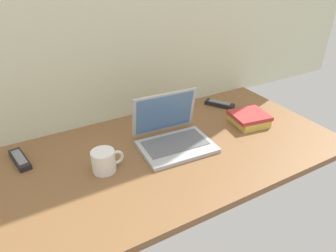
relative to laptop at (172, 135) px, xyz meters
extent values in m
cube|color=brown|center=(-0.08, -0.04, -0.06)|extent=(1.60, 0.76, 0.03)
cube|color=#B2B5BA|center=(0.00, -0.04, -0.04)|extent=(0.32, 0.24, 0.02)
cube|color=slate|center=(0.00, -0.03, -0.03)|extent=(0.28, 0.16, 0.00)
cube|color=#B2B5BA|center=(0.01, 0.08, 0.07)|extent=(0.30, 0.06, 0.20)
cube|color=#4C72A5|center=(0.00, 0.08, 0.07)|extent=(0.27, 0.05, 0.17)
cylinder|color=white|center=(-0.33, -0.04, 0.00)|extent=(0.09, 0.09, 0.09)
torus|color=white|center=(-0.27, -0.04, 0.00)|extent=(0.06, 0.01, 0.06)
cylinder|color=brown|center=(-0.33, -0.04, 0.04)|extent=(0.08, 0.08, 0.00)
cube|color=black|center=(-0.61, 0.18, -0.04)|extent=(0.07, 0.17, 0.02)
cube|color=slate|center=(-0.61, 0.18, -0.02)|extent=(0.05, 0.12, 0.00)
cube|color=black|center=(0.42, 0.20, -0.04)|extent=(0.12, 0.16, 0.02)
cube|color=slate|center=(0.42, 0.20, -0.02)|extent=(0.09, 0.12, 0.00)
cube|color=#D8BF4C|center=(0.42, -0.03, -0.03)|extent=(0.17, 0.18, 0.04)
cube|color=#B23333|center=(0.42, -0.03, 0.00)|extent=(0.19, 0.18, 0.02)
camera|label=1|loc=(-0.57, -0.97, 0.69)|focal=32.18mm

